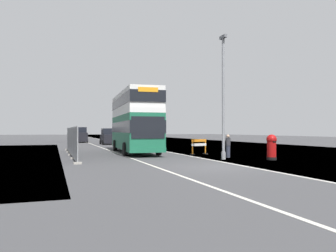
% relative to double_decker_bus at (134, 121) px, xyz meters
% --- Properties ---
extents(ground, '(140.00, 280.00, 0.10)m').
position_rel_double_decker_bus_xyz_m(ground, '(1.97, -11.68, -2.71)').
color(ground, '#424244').
extents(double_decker_bus, '(3.30, 11.25, 5.01)m').
position_rel_double_decker_bus_xyz_m(double_decker_bus, '(0.00, 0.00, 0.00)').
color(double_decker_bus, '#196042').
rests_on(double_decker_bus, ground).
extents(lamppost_foreground, '(0.29, 0.70, 8.05)m').
position_rel_double_decker_bus_xyz_m(lamppost_foreground, '(3.93, -8.24, 1.13)').
color(lamppost_foreground, gray).
rests_on(lamppost_foreground, ground).
extents(red_pillar_postbox, '(0.64, 0.64, 1.62)m').
position_rel_double_decker_bus_xyz_m(red_pillar_postbox, '(6.66, -9.54, -1.78)').
color(red_pillar_postbox, black).
rests_on(red_pillar_postbox, ground).
extents(roadworks_barrier, '(1.53, 0.85, 1.19)m').
position_rel_double_decker_bus_xyz_m(roadworks_barrier, '(4.25, -3.78, -1.93)').
color(roadworks_barrier, orange).
rests_on(roadworks_barrier, ground).
extents(construction_site_fence, '(0.44, 13.80, 2.15)m').
position_rel_double_decker_bus_xyz_m(construction_site_fence, '(-5.18, -1.41, -1.63)').
color(construction_site_fence, '#A8AAAD').
rests_on(construction_site_fence, ground).
extents(car_oncoming_near, '(1.99, 3.93, 2.15)m').
position_rel_double_decker_bus_xyz_m(car_oncoming_near, '(0.58, 17.37, -1.67)').
color(car_oncoming_near, black).
rests_on(car_oncoming_near, ground).
extents(car_receding_mid, '(2.06, 4.55, 2.38)m').
position_rel_double_decker_bus_xyz_m(car_receding_mid, '(-2.46, 25.84, -1.56)').
color(car_receding_mid, black).
rests_on(car_receding_mid, ground).
extents(car_receding_far, '(1.94, 4.06, 2.01)m').
position_rel_double_decker_bus_xyz_m(car_receding_far, '(-2.35, 32.65, -1.72)').
color(car_receding_far, black).
rests_on(car_receding_far, ground).
extents(pedestrian_at_kerb, '(0.34, 0.34, 1.59)m').
position_rel_double_decker_bus_xyz_m(pedestrian_at_kerb, '(4.93, -7.06, -1.87)').
color(pedestrian_at_kerb, '#2D3342').
rests_on(pedestrian_at_kerb, ground).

